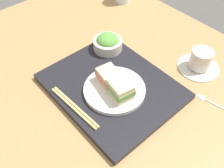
% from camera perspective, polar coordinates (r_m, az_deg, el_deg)
% --- Properties ---
extents(ground_plane, '(1.40, 1.00, 0.03)m').
position_cam_1_polar(ground_plane, '(0.85, 2.33, -0.92)').
color(ground_plane, tan).
extents(serving_tray, '(0.41, 0.34, 0.02)m').
position_cam_1_polar(serving_tray, '(0.82, -0.09, -0.52)').
color(serving_tray, black).
rests_on(serving_tray, ground_plane).
extents(sandwich_plate, '(0.19, 0.19, 0.01)m').
position_cam_1_polar(sandwich_plate, '(0.79, 0.56, -1.28)').
color(sandwich_plate, silver).
rests_on(sandwich_plate, serving_tray).
extents(sandwich_near, '(0.09, 0.07, 0.05)m').
position_cam_1_polar(sandwich_near, '(0.78, -0.67, 1.60)').
color(sandwich_near, beige).
rests_on(sandwich_near, sandwich_plate).
extents(sandwich_far, '(0.09, 0.07, 0.05)m').
position_cam_1_polar(sandwich_far, '(0.75, 1.89, -1.10)').
color(sandwich_far, beige).
rests_on(sandwich_far, sandwich_plate).
extents(salad_bowl, '(0.11, 0.11, 0.06)m').
position_cam_1_polar(salad_bowl, '(0.92, -0.99, 9.37)').
color(salad_bowl, beige).
rests_on(salad_bowl, serving_tray).
extents(chopsticks_pair, '(0.21, 0.03, 0.01)m').
position_cam_1_polar(chopsticks_pair, '(0.76, -8.56, -5.23)').
color(chopsticks_pair, tan).
rests_on(chopsticks_pair, serving_tray).
extents(coffee_cup, '(0.15, 0.15, 0.08)m').
position_cam_1_polar(coffee_cup, '(0.93, 19.42, 4.94)').
color(coffee_cup, silver).
rests_on(coffee_cup, ground_plane).
extents(teaspoon, '(0.10, 0.03, 0.01)m').
position_cam_1_polar(teaspoon, '(0.85, 20.50, -3.20)').
color(teaspoon, silver).
rests_on(teaspoon, ground_plane).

